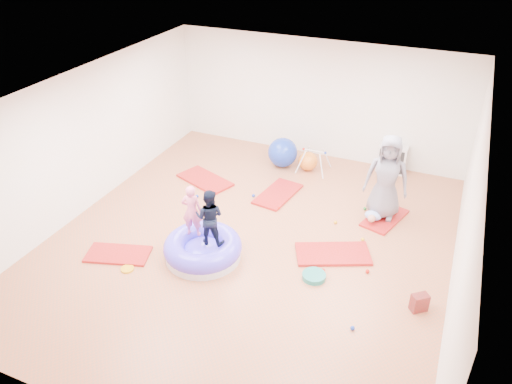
% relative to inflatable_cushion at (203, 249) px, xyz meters
% --- Properties ---
extents(room, '(7.01, 8.01, 2.81)m').
position_rel_inflatable_cushion_xyz_m(room, '(0.57, 0.73, 1.23)').
color(room, '#BB623F').
rests_on(room, ground).
extents(gym_mat_front_left, '(1.22, 0.85, 0.05)m').
position_rel_inflatable_cushion_xyz_m(gym_mat_front_left, '(-1.41, -0.57, -0.15)').
color(gym_mat_front_left, '#BA1833').
rests_on(gym_mat_front_left, ground).
extents(gym_mat_mid_left, '(1.41, 1.04, 0.05)m').
position_rel_inflatable_cushion_xyz_m(gym_mat_mid_left, '(-1.26, 2.41, -0.14)').
color(gym_mat_mid_left, '#BA1833').
rests_on(gym_mat_mid_left, ground).
extents(gym_mat_center_back, '(0.77, 1.28, 0.05)m').
position_rel_inflatable_cushion_xyz_m(gym_mat_center_back, '(0.45, 2.49, -0.14)').
color(gym_mat_center_back, '#BA1833').
rests_on(gym_mat_center_back, ground).
extents(gym_mat_right, '(1.45, 1.12, 0.05)m').
position_rel_inflatable_cushion_xyz_m(gym_mat_right, '(2.10, 0.94, -0.14)').
color(gym_mat_right, '#BA1833').
rests_on(gym_mat_right, ground).
extents(gym_mat_rear_right, '(0.83, 1.19, 0.05)m').
position_rel_inflatable_cushion_xyz_m(gym_mat_rear_right, '(2.72, 2.47, -0.15)').
color(gym_mat_rear_right, '#BA1833').
rests_on(gym_mat_rear_right, ground).
extents(inflatable_cushion, '(1.38, 1.38, 0.43)m').
position_rel_inflatable_cushion_xyz_m(inflatable_cushion, '(0.00, 0.00, 0.00)').
color(inflatable_cushion, silver).
rests_on(inflatable_cushion, ground).
extents(child_pink, '(0.40, 0.31, 0.98)m').
position_rel_inflatable_cushion_xyz_m(child_pink, '(-0.23, 0.11, 0.72)').
color(child_pink, pink).
rests_on(child_pink, inflatable_cushion).
extents(child_navy, '(0.56, 0.47, 1.02)m').
position_rel_inflatable_cushion_xyz_m(child_navy, '(0.15, 0.02, 0.74)').
color(child_navy, black).
rests_on(child_navy, inflatable_cushion).
extents(adult_caregiver, '(0.87, 0.60, 1.70)m').
position_rel_inflatable_cushion_xyz_m(adult_caregiver, '(2.64, 2.51, 0.73)').
color(adult_caregiver, slate).
rests_on(adult_caregiver, gym_mat_rear_right).
extents(infant, '(0.33, 0.33, 0.19)m').
position_rel_inflatable_cushion_xyz_m(infant, '(2.52, 2.25, -0.02)').
color(infant, '#95B0F7').
rests_on(infant, gym_mat_rear_right).
extents(ball_pit_balls, '(4.04, 3.40, 0.07)m').
position_rel_inflatable_cushion_xyz_m(ball_pit_balls, '(1.68, 1.51, -0.13)').
color(ball_pit_balls, '#1836AE').
rests_on(ball_pit_balls, ground).
extents(exercise_ball_blue, '(0.69, 0.69, 0.69)m').
position_rel_inflatable_cushion_xyz_m(exercise_ball_blue, '(0.06, 3.80, 0.18)').
color(exercise_ball_blue, '#1836AE').
rests_on(exercise_ball_blue, ground).
extents(exercise_ball_orange, '(0.45, 0.45, 0.45)m').
position_rel_inflatable_cushion_xyz_m(exercise_ball_orange, '(0.67, 3.84, 0.06)').
color(exercise_ball_orange, orange).
rests_on(exercise_ball_orange, ground).
extents(infant_play_gym, '(0.69, 0.66, 0.53)m').
position_rel_inflatable_cushion_xyz_m(infant_play_gym, '(0.82, 3.83, 0.18)').
color(infant_play_gym, silver).
rests_on(infant_play_gym, ground).
extents(cube_shelf, '(0.64, 0.32, 0.64)m').
position_rel_inflatable_cushion_xyz_m(cube_shelf, '(2.46, 4.52, 0.15)').
color(cube_shelf, silver).
rests_on(cube_shelf, ground).
extents(balance_disc, '(0.40, 0.40, 0.09)m').
position_rel_inflatable_cushion_xyz_m(balance_disc, '(1.97, 0.21, -0.12)').
color(balance_disc, '#1F7A71').
rests_on(balance_disc, ground).
extents(backpack, '(0.29, 0.28, 0.29)m').
position_rel_inflatable_cushion_xyz_m(backpack, '(3.67, 0.14, -0.02)').
color(backpack, '#A31713').
rests_on(backpack, ground).
extents(yellow_toy, '(0.22, 0.22, 0.03)m').
position_rel_inflatable_cushion_xyz_m(yellow_toy, '(-1.02, -0.83, -0.15)').
color(yellow_toy, gold).
rests_on(yellow_toy, ground).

